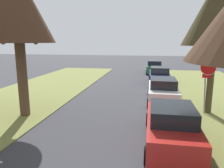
# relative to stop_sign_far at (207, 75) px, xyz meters

# --- Properties ---
(stop_sign_far) EXTENTS (0.81, 0.61, 2.93)m
(stop_sign_far) POSITION_rel_stop_sign_far_xyz_m (0.00, 0.00, 0.00)
(stop_sign_far) COLOR #9EA0A5
(stop_sign_far) RESTS_ON grass_verge_right
(street_tree_right_mid_b) EXTENTS (3.35, 3.35, 7.11)m
(street_tree_right_mid_b) POSITION_rel_stop_sign_far_xyz_m (0.24, 0.20, 3.23)
(street_tree_right_mid_b) COLOR #474228
(street_tree_right_mid_b) RESTS_ON grass_verge_right
(street_tree_left_mid_b) EXTENTS (3.58, 3.58, 7.50)m
(street_tree_left_mid_b) POSITION_rel_stop_sign_far_xyz_m (-9.50, -1.93, 3.45)
(street_tree_left_mid_b) COLOR brown
(street_tree_left_mid_b) RESTS_ON grass_verge_left
(parked_sedan_red) EXTENTS (1.94, 4.40, 1.57)m
(parked_sedan_red) POSITION_rel_stop_sign_far_xyz_m (-2.12, -3.86, -1.44)
(parked_sedan_red) COLOR red
(parked_sedan_red) RESTS_ON ground
(parked_sedan_white) EXTENTS (1.94, 4.40, 1.57)m
(parked_sedan_white) POSITION_rel_stop_sign_far_xyz_m (-2.13, 2.15, -1.44)
(parked_sedan_white) COLOR white
(parked_sedan_white) RESTS_ON ground
(parked_sedan_navy) EXTENTS (1.94, 4.40, 1.57)m
(parked_sedan_navy) POSITION_rel_stop_sign_far_xyz_m (-2.10, 8.44, -1.44)
(parked_sedan_navy) COLOR navy
(parked_sedan_navy) RESTS_ON ground
(parked_sedan_green) EXTENTS (1.94, 4.40, 1.57)m
(parked_sedan_green) POSITION_rel_stop_sign_far_xyz_m (-2.48, 15.16, -1.44)
(parked_sedan_green) COLOR #28663D
(parked_sedan_green) RESTS_ON ground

